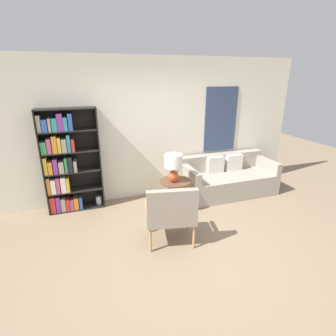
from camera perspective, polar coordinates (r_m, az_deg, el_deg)
name	(u,v)px	position (r m, az deg, el deg)	size (l,w,h in m)	color
ground_plane	(187,251)	(3.91, 4.20, -17.48)	(14.00, 14.00, 0.00)	#847056
wall_back	(149,130)	(5.15, -4.07, 8.30)	(6.40, 0.08, 2.70)	silver
bookshelf	(65,163)	(4.92, -21.55, 1.00)	(0.97, 0.30, 1.85)	black
armchair	(171,211)	(3.73, 0.69, -9.45)	(0.79, 0.69, 0.93)	tan
couch	(227,179)	(5.64, 12.73, -2.31)	(1.91, 0.88, 0.78)	#9E9384
side_table	(175,184)	(4.72, 1.60, -3.40)	(0.56, 0.56, 0.57)	brown
table_lamp	(173,165)	(4.53, 1.20, 0.75)	(0.31, 0.31, 0.50)	#C65128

